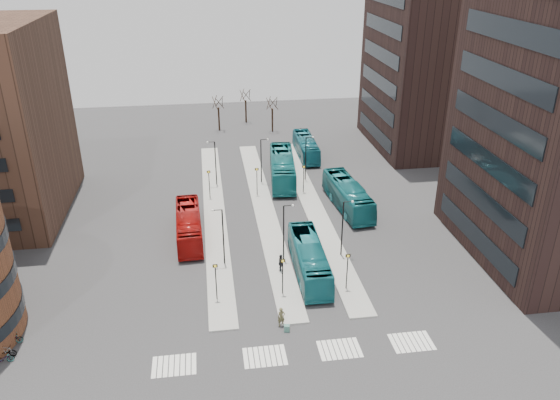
{
  "coord_description": "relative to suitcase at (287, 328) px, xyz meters",
  "views": [
    {
      "loc": [
        -4.61,
        -29.21,
        29.28
      ],
      "look_at": [
        2.78,
        21.79,
        5.0
      ],
      "focal_mm": 35.0,
      "sensor_mm": 36.0,
      "label": 1
    }
  ],
  "objects": [
    {
      "name": "teal_bus_a",
      "position": [
        3.51,
        8.48,
        1.29
      ],
      "size": [
        2.89,
        11.43,
        3.17
      ],
      "primitive_type": "imported",
      "rotation": [
        0.0,
        0.0,
        -0.02
      ],
      "color": "#166770",
      "rests_on": "ground"
    },
    {
      "name": "island_left",
      "position": [
        -5.18,
        23.2,
        -0.22
      ],
      "size": [
        2.5,
        45.0,
        0.15
      ],
      "primitive_type": "cube",
      "color": "gray",
      "rests_on": "ground"
    },
    {
      "name": "commuter_c",
      "position": [
        3.44,
        11.54,
        0.62
      ],
      "size": [
        1.29,
        1.33,
        1.83
      ],
      "primitive_type": "imported",
      "rotation": [
        0.0,
        0.0,
        3.98
      ],
      "color": "black",
      "rests_on": "ground"
    },
    {
      "name": "bicycle_far",
      "position": [
        -22.18,
        1.54,
        0.16
      ],
      "size": [
        1.82,
        1.0,
        0.91
      ],
      "primitive_type": "imported",
      "rotation": [
        0.0,
        0.0,
        1.82
      ],
      "color": "gray",
      "rests_on": "ground"
    },
    {
      "name": "teal_bus_d",
      "position": [
        9.25,
        40.45,
        1.2
      ],
      "size": [
        2.66,
        10.77,
        2.99
      ],
      "primitive_type": "imported",
      "rotation": [
        0.0,
        0.0,
        -0.01
      ],
      "color": "#166272",
      "rests_on": "ground"
    },
    {
      "name": "traveller",
      "position": [
        -0.35,
        0.78,
        0.59
      ],
      "size": [
        0.7,
        0.51,
        1.76
      ],
      "primitive_type": "imported",
      "rotation": [
        0.0,
        0.0,
        0.15
      ],
      "color": "brown",
      "rests_on": "ground"
    },
    {
      "name": "bicycle_mid",
      "position": [
        -22.18,
        0.14,
        0.21
      ],
      "size": [
        1.72,
        0.73,
        1.0
      ],
      "primitive_type": "imported",
      "rotation": [
        0.0,
        0.0,
        1.41
      ],
      "color": "gray",
      "rests_on": "ground"
    },
    {
      "name": "bicycle_near",
      "position": [
        -22.18,
        -0.73,
        0.14
      ],
      "size": [
        1.75,
        1.12,
        0.87
      ],
      "primitive_type": "imported",
      "rotation": [
        0.0,
        0.0,
        1.92
      ],
      "color": "gray",
      "rests_on": "ground"
    },
    {
      "name": "ground",
      "position": [
        -1.18,
        -6.8,
        -0.29
      ],
      "size": [
        160.0,
        160.0,
        0.0
      ],
      "primitive_type": "plane",
      "color": "#2B2B2D",
      "rests_on": "ground"
    },
    {
      "name": "island_mid",
      "position": [
        0.82,
        23.2,
        -0.22
      ],
      "size": [
        2.5,
        45.0,
        0.15
      ],
      "primitive_type": "cube",
      "color": "gray",
      "rests_on": "ground"
    },
    {
      "name": "crosswalk_stripes",
      "position": [
        0.57,
        -2.8,
        -0.29
      ],
      "size": [
        22.35,
        2.4,
        0.01
      ],
      "color": "silver",
      "rests_on": "ground"
    },
    {
      "name": "suitcase",
      "position": [
        0.0,
        0.0,
        0.0
      ],
      "size": [
        0.53,
        0.45,
        0.59
      ],
      "primitive_type": "cube",
      "rotation": [
        0.0,
        0.0,
        -0.18
      ],
      "color": "navy",
      "rests_on": "ground"
    },
    {
      "name": "commuter_a",
      "position": [
        -7.3,
        12.7,
        0.5
      ],
      "size": [
        0.84,
        0.7,
        1.58
      ],
      "primitive_type": "imported",
      "rotation": [
        0.0,
        0.0,
        3.01
      ],
      "color": "black",
      "rests_on": "ground"
    },
    {
      "name": "island_right",
      "position": [
        6.82,
        23.2,
        -0.22
      ],
      "size": [
        2.5,
        45.0,
        0.15
      ],
      "primitive_type": "cube",
      "color": "gray",
      "rests_on": "ground"
    },
    {
      "name": "bare_trees",
      "position": [
        1.49,
        55.86,
        2.43
      ],
      "size": [
        10.97,
        8.14,
        5.9
      ],
      "color": "black",
      "rests_on": "ground"
    },
    {
      "name": "commuter_b",
      "position": [
        0.83,
        9.11,
        0.65
      ],
      "size": [
        0.47,
        1.11,
        1.9
      ],
      "primitive_type": "imported",
      "rotation": [
        0.0,
        0.0,
        1.58
      ],
      "color": "black",
      "rests_on": "ground"
    },
    {
      "name": "sign_poles",
      "position": [
        0.42,
        16.2,
        2.11
      ],
      "size": [
        12.45,
        22.12,
        3.65
      ],
      "color": "black",
      "rests_on": "ground"
    },
    {
      "name": "tower_far",
      "position": [
        30.8,
        43.2,
        14.71
      ],
      "size": [
        20.12,
        20.0,
        30.0
      ],
      "color": "black",
      "rests_on": "ground"
    },
    {
      "name": "red_bus",
      "position": [
        -8.09,
        17.33,
        1.24
      ],
      "size": [
        2.97,
        11.12,
        3.08
      ],
      "primitive_type": "imported",
      "rotation": [
        0.0,
        0.0,
        0.03
      ],
      "color": "#990D0B",
      "rests_on": "ground"
    },
    {
      "name": "teal_bus_b",
      "position": [
        4.36,
        31.82,
        1.52
      ],
      "size": [
        4.37,
        13.24,
        3.62
      ],
      "primitive_type": "imported",
      "rotation": [
        0.0,
        0.0,
        -0.1
      ],
      "color": "#166D70",
      "rests_on": "ground"
    },
    {
      "name": "lamp_posts",
      "position": [
        1.46,
        21.2,
        3.28
      ],
      "size": [
        14.04,
        20.24,
        6.12
      ],
      "color": "black",
      "rests_on": "ground"
    },
    {
      "name": "teal_bus_c",
      "position": [
        10.93,
        22.13,
        1.38
      ],
      "size": [
        3.81,
        12.18,
        3.34
      ],
      "primitive_type": "imported",
      "rotation": [
        0.0,
        0.0,
        0.08
      ],
      "color": "#15636A",
      "rests_on": "ground"
    }
  ]
}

